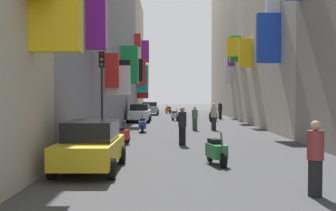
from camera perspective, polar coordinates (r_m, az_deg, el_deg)
ground_plane at (r=32.14m, az=2.57°, el=-2.70°), size 140.00×140.00×0.00m
building_left_mid_b at (r=38.99m, az=-9.75°, el=8.18°), size 7.33×17.71×13.82m
building_left_mid_c at (r=50.38m, az=-7.50°, el=9.25°), size 7.33×4.93×18.43m
building_left_far at (r=57.58m, az=-6.53°, el=6.37°), size 7.02×10.07×14.51m
building_right_mid_b at (r=52.05m, az=10.62°, el=9.30°), size 6.68×22.65×18.89m
parked_car_white at (r=36.48m, az=-3.76°, el=-0.95°), size 1.89×4.40×1.52m
parked_car_silver at (r=48.97m, az=-2.38°, el=-0.34°), size 2.02×4.17×1.47m
parked_car_yellow at (r=13.29m, az=-10.29°, el=-5.26°), size 1.84×4.03×1.53m
scooter_red at (r=19.65m, az=-6.37°, el=-4.03°), size 0.78×1.72×1.13m
scooter_orange at (r=52.23m, az=0.12°, el=-0.57°), size 0.78×1.89×1.13m
scooter_green at (r=14.29m, az=6.61°, el=-6.11°), size 0.67×1.80×1.13m
scooter_black at (r=36.84m, az=6.21°, el=-1.45°), size 0.85×1.84×1.13m
scooter_white at (r=37.72m, az=1.05°, el=-1.37°), size 0.73×1.71×1.13m
scooter_blue at (r=26.44m, az=-3.39°, el=-2.60°), size 0.47×2.00×1.13m
pedestrian_crossing at (r=27.67m, az=3.73°, el=-1.78°), size 0.48×0.48×1.56m
pedestrian_near_left at (r=19.49m, az=2.03°, el=-2.79°), size 0.41×0.41×1.79m
pedestrian_near_right at (r=27.86m, az=6.28°, el=-1.53°), size 0.54×0.54×1.76m
pedestrian_mid_street at (r=40.36m, az=7.15°, el=-0.68°), size 0.51×0.51×1.67m
pedestrian_far_away at (r=10.34m, az=19.37°, el=-6.78°), size 0.52×0.52×1.76m
traffic_light_near_corner at (r=20.49m, az=-8.85°, el=3.26°), size 0.26×0.34×4.40m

